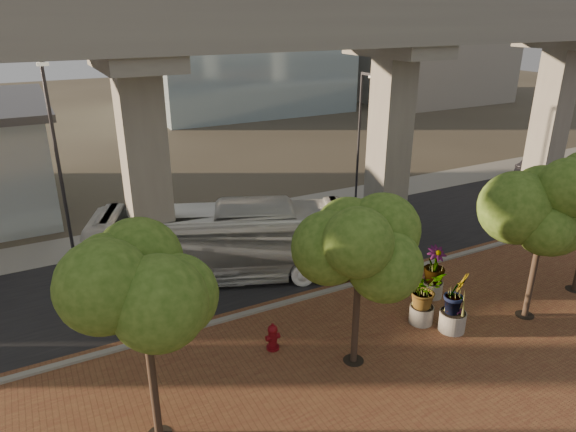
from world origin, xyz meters
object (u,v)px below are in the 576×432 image
parked_car (541,167)px  planter_front (424,292)px  transit_bus (229,242)px  fire_hydrant (273,337)px

parked_car → planter_front: planter_front is taller
transit_bus → fire_hydrant: size_ratio=11.73×
transit_bus → planter_front: 8.45m
fire_hydrant → planter_front: size_ratio=0.46×
fire_hydrant → parked_car: bearing=20.0°
parked_car → transit_bus: bearing=93.7°
transit_bus → fire_hydrant: 5.85m
fire_hydrant → planter_front: 5.82m
fire_hydrant → planter_front: bearing=-11.1°
parked_car → fire_hydrant: size_ratio=4.06×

